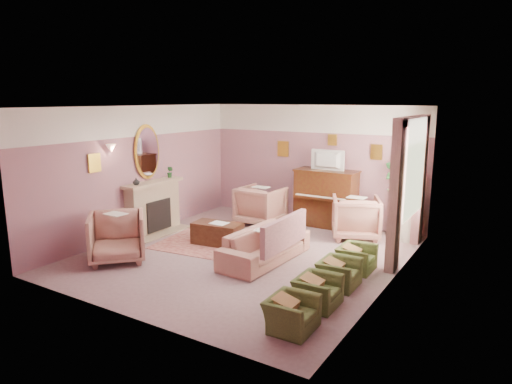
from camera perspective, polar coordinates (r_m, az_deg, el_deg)
The scene contains 48 objects.
floor at distance 8.87m, azimuth -1.30°, elevation -7.78°, with size 5.50×6.00×0.01m, color gray.
ceiling at distance 8.37m, azimuth -1.39°, elevation 10.61°, with size 5.50×6.00×0.01m, color white.
wall_back at distance 11.11m, azimuth 7.12°, elevation 3.53°, with size 5.50×0.02×2.80m, color slate.
wall_front at distance 6.27m, azimuth -16.45°, elevation -3.15°, with size 5.50×0.02×2.80m, color slate.
wall_left at distance 10.25m, azimuth -14.36°, elevation 2.57°, with size 0.02×6.00×2.80m, color slate.
wall_right at distance 7.41m, azimuth 16.80°, elevation -0.94°, with size 0.02×6.00×2.80m, color slate.
picture_rail_band at distance 11.01m, azimuth 7.24°, elevation 9.07°, with size 5.50×0.01×0.65m, color white.
stripe_panel at distance 8.72m, azimuth 18.82°, elevation -1.41°, with size 0.01×3.00×2.15m, color #9FB184.
fireplace_surround at distance 10.44m, azimuth -12.73°, elevation -1.95°, with size 0.30×1.40×1.10m, color tan.
fireplace_inset at distance 10.41m, azimuth -12.30°, elevation -2.82°, with size 0.18×0.72×0.68m, color black.
fire_ember at distance 10.42m, azimuth -12.10°, elevation -3.81°, with size 0.06×0.54×0.10m, color red.
mantel_shelf at distance 10.30m, azimuth -12.75°, elevation 1.11°, with size 0.40×1.55×0.07m, color tan.
hearth at distance 10.44m, azimuth -11.81°, elevation -4.96°, with size 0.55×1.50×0.02m, color tan.
mirror_frame at distance 10.30m, azimuth -13.48°, elevation 4.91°, with size 0.04×0.72×1.20m, color gold.
mirror_glass at distance 10.28m, azimuth -13.38°, elevation 4.90°, with size 0.01×0.60×1.06m, color white.
sconce_shade at distance 9.51m, azimuth -17.67°, elevation 5.24°, with size 0.20×0.20×0.16m, color #FFC09E.
piano at distance 10.76m, azimuth 8.73°, elevation -0.84°, with size 1.40×0.60×1.30m, color #401E0D.
piano_keyshelf at distance 10.43m, azimuth 7.99°, elevation -0.82°, with size 1.30×0.12×0.06m, color #401E0D.
piano_keys at distance 10.42m, azimuth 7.99°, elevation -0.61°, with size 1.20×0.08×0.02m, color white.
piano_top at distance 10.64m, azimuth 8.84°, elevation 2.63°, with size 1.45×0.65×0.04m, color #401E0D.
television at distance 10.55m, azimuth 8.78°, elevation 4.15°, with size 0.80×0.12×0.48m, color black.
print_back_left at distance 11.39m, azimuth 3.40°, elevation 5.42°, with size 0.30×0.03×0.38m, color gold.
print_back_right at distance 10.49m, azimuth 14.82°, elevation 4.84°, with size 0.26×0.03×0.34m, color gold.
print_back_mid at distance 10.81m, azimuth 9.53°, elevation 6.44°, with size 0.22×0.03×0.26m, color gold.
print_left_wall at distance 9.39m, azimuth -19.54°, elevation 3.44°, with size 0.03×0.28×0.36m, color gold.
window_blind at distance 8.86m, azimuth 19.23°, elevation 2.87°, with size 0.03×1.40×1.80m, color #F2E9C7.
curtain_left at distance 8.06m, azimuth 17.04°, elevation -0.69°, with size 0.16×0.34×2.60m, color #A1656C.
curtain_right at distance 9.82m, azimuth 19.80°, elevation 1.27°, with size 0.16×0.34×2.60m, color #A1656C.
pelmet at distance 8.79m, azimuth 19.09°, elevation 8.47°, with size 0.16×2.20×0.16m, color #A1656C.
mantel_plant at distance 10.66m, azimuth -10.69°, elevation 2.47°, with size 0.16×0.16×0.28m, color #1A4B1E.
mantel_vase at distance 9.93m, azimuth -14.75°, elevation 1.28°, with size 0.16×0.16×0.16m, color white.
area_rug at distance 9.48m, azimuth -4.35°, elevation -6.49°, with size 2.50×1.80×0.01m, color #A65E57.
coffee_table at distance 9.43m, azimuth -4.86°, elevation -5.20°, with size 1.00×0.50×0.45m, color #402212.
table_paper at distance 9.34m, azimuth -4.63°, elevation -3.90°, with size 0.35×0.28×0.01m, color white.
sofa at distance 8.41m, azimuth 1.14°, elevation -5.95°, with size 0.68×2.03×0.82m, color tan.
sofa_throw at distance 8.16m, azimuth 3.58°, elevation -5.11°, with size 0.10×1.54×0.56m, color #A1656C.
floral_armchair_left at distance 10.84m, azimuth 0.61°, elevation -1.41°, with size 0.96×0.96×1.00m, color tan.
floral_armchair_right at distance 9.97m, azimuth 12.38°, elevation -2.85°, with size 0.96×0.96×1.00m, color tan.
floral_armchair_front at distance 8.76m, azimuth -17.01°, elevation -5.11°, with size 0.96×0.96×1.00m, color tan.
olive_chair_a at distance 6.09m, azimuth 4.48°, elevation -14.30°, with size 0.47×0.67×0.58m, color #4E5F2C.
olive_chair_b at distance 6.76m, azimuth 7.73°, elevation -11.62°, with size 0.47×0.67×0.58m, color #4E5F2C.
olive_chair_c at distance 7.47m, azimuth 10.33°, elevation -9.42°, with size 0.47×0.67×0.58m, color #4E5F2C.
olive_chair_d at distance 8.20m, azimuth 12.45°, elevation -7.58°, with size 0.47×0.67×0.58m, color #4E5F2C.
side_table at distance 10.20m, azimuth 18.30°, elevation -3.74°, with size 0.52×0.52×0.70m, color white.
side_plant_big at distance 10.08m, azimuth 18.49°, elevation -0.88°, with size 0.30×0.30×0.34m, color #1A4B1E.
side_plant_small at distance 9.97m, azimuth 19.02°, elevation -1.23°, with size 0.16×0.16×0.28m, color #1A4B1E.
palm_pot at distance 10.30m, azimuth 17.37°, elevation -4.57°, with size 0.34×0.34×0.34m, color brown.
palm_plant at distance 10.10m, azimuth 17.68°, elevation 0.29°, with size 0.76×0.76×1.44m, color #1A4B1E.
Camera 1 is at (4.56, -7.02, 2.95)m, focal length 32.00 mm.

